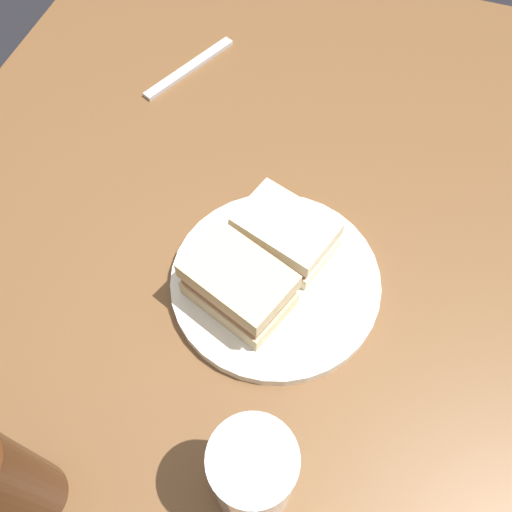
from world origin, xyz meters
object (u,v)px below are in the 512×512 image
Objects in this scene: pint_glass at (253,475)px; fork at (189,68)px; sandwich_half_left at (285,233)px; sandwich_half_right at (239,285)px; plate at (275,282)px.

pint_glass is 0.78× the size of fork.
sandwich_half_right reaches higher than sandwich_half_left.
sandwich_half_right is (0.04, -0.03, 0.04)m from plate.
sandwich_half_right is 0.21m from pint_glass.
sandwich_half_left is at bearing 161.72° from sandwich_half_right.
fork is at bearing -151.91° from pint_glass.
pint_glass is 0.63m from fork.
pint_glass reaches higher than fork.
pint_glass is at bearing 23.41° from sandwich_half_right.
plate is 0.41m from fork.
plate is at bearing 62.48° from fork.
plate is 1.86× the size of sandwich_half_right.
plate is 0.06m from sandwich_half_left.
sandwich_half_left is 0.37m from fork.
plate is at bearing 138.71° from sandwich_half_right.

